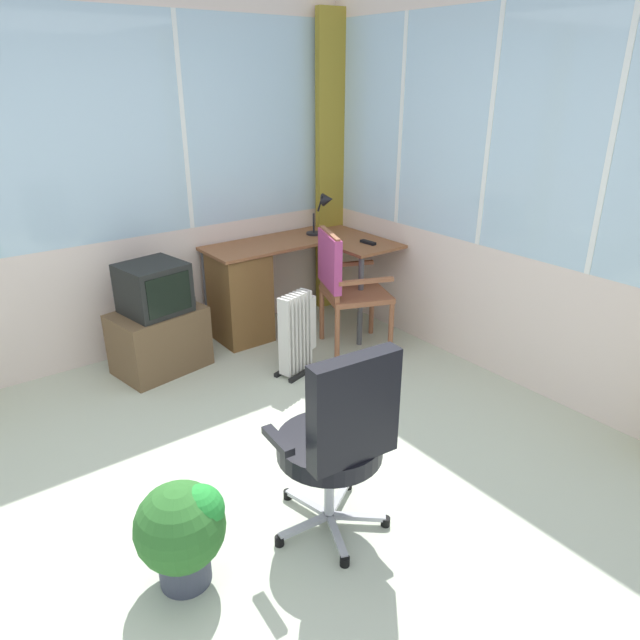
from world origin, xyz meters
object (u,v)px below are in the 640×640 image
Objects in this scene: tv_remote at (368,242)px; potted_plant at (183,529)px; wooden_armchair at (341,277)px; space_heater at (298,333)px; office_chair at (339,435)px; desk_lamp at (324,207)px; desk at (249,289)px; tv_on_stand at (158,324)px.

potted_plant is (-2.41, -1.58, -0.50)m from tv_remote.
space_heater is (-0.49, -0.12, -0.30)m from wooden_armchair.
tv_remote is 2.46m from office_chair.
desk_lamp reaches higher than potted_plant.
office_chair reaches higher than tv_remote.
desk_lamp reaches higher than desk.
tv_remote is at bearing 20.70° from wooden_armchair.
desk is 0.85m from tv_on_stand.
tv_remote is (0.86, -0.48, 0.36)m from desk.
potted_plant is (-1.51, -1.31, -0.03)m from space_heater.
wooden_armchair is at bearing -54.99° from desk.
wooden_armchair is (-0.31, -0.61, -0.40)m from desk_lamp.
tv_remote is 1.06m from space_heater.
tv_on_stand is at bearing 163.22° from tv_remote.
office_chair is at bearing -110.68° from desk.
space_heater is at bearing 61.57° from office_chair.
office_chair is 1.21× the size of tv_on_stand.
desk is 0.77m from space_heater.
space_heater is (-0.80, -0.73, -0.70)m from desk_lamp.
space_heater is 1.27× the size of potted_plant.
office_chair reaches higher than wooden_armchair.
office_chair is (-1.71, -1.75, -0.22)m from tv_remote.
tv_on_stand is 1.32× the size of space_heater.
office_chair is at bearing -118.43° from space_heater.
space_heater is at bearing -137.54° from desk_lamp.
potted_plant is (-0.70, 0.18, -0.28)m from office_chair.
office_chair is 1.60× the size of space_heater.
tv_on_stand is 2.09m from potted_plant.
space_heater is at bearing -166.47° from wooden_armchair.
desk is 9.39× the size of tv_remote.
space_heater is at bearing -39.48° from tv_on_stand.
tv_on_stand is (-0.84, -0.10, -0.06)m from desk.
potted_plant is (-1.55, -2.06, -0.14)m from desk.
desk_lamp is at bearing 63.37° from wooden_armchair.
tv_remote is 0.15× the size of office_chair.
wooden_armchair is 1.56× the size of space_heater.
space_heater reaches higher than potted_plant.
office_chair is at bearing -90.11° from tv_on_stand.
desk_lamp reaches higher than tv_remote.
wooden_armchair is at bearing -163.39° from tv_remote.
desk_lamp is at bearing -2.05° from desk.
potted_plant is at bearing -144.52° from wooden_armchair.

